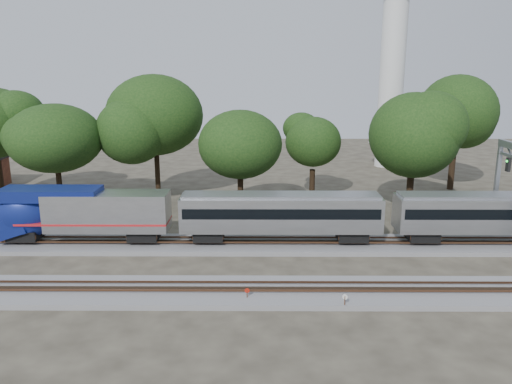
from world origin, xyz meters
TOP-DOWN VIEW (x-y plane):
  - ground at (0.00, 0.00)m, footprint 160.00×160.00m
  - track_far at (0.00, 6.00)m, footprint 160.00×5.00m
  - track_near at (0.00, -4.00)m, footprint 160.00×5.00m
  - switch_stand_red at (1.27, -5.24)m, footprint 0.34×0.06m
  - switch_stand_white at (7.79, -6.36)m, footprint 0.35×0.18m
  - switch_lever at (7.28, -5.17)m, footprint 0.58×0.47m
  - tree_2 at (-20.44, 17.85)m, footprint 8.44×8.44m
  - tree_3 at (-10.31, 22.73)m, footprint 10.59×10.59m
  - tree_4 at (0.06, 16.17)m, footprint 8.00×8.00m
  - tree_5 at (8.57, 22.50)m, footprint 7.39×7.39m
  - tree_6 at (18.61, 16.35)m, footprint 9.00×9.00m
  - tree_7 at (27.88, 28.77)m, footprint 10.52×10.52m

SIDE VIEW (x-z plane):
  - ground at x=0.00m, z-range 0.00..0.00m
  - switch_lever at x=7.28m, z-range 0.00..0.30m
  - track_far at x=0.00m, z-range -0.16..0.57m
  - track_near at x=0.00m, z-range -0.16..0.57m
  - switch_stand_red at x=1.27m, z-range 0.15..1.20m
  - switch_stand_white at x=7.79m, z-range 0.16..1.31m
  - tree_5 at x=8.57m, z-range 2.04..12.46m
  - tree_4 at x=0.06m, z-range 2.21..13.49m
  - tree_2 at x=-20.44m, z-range 2.34..14.24m
  - tree_6 at x=18.61m, z-range 2.49..15.18m
  - tree_7 at x=27.88m, z-range 2.92..17.75m
  - tree_3 at x=-10.31m, z-range 2.94..17.88m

